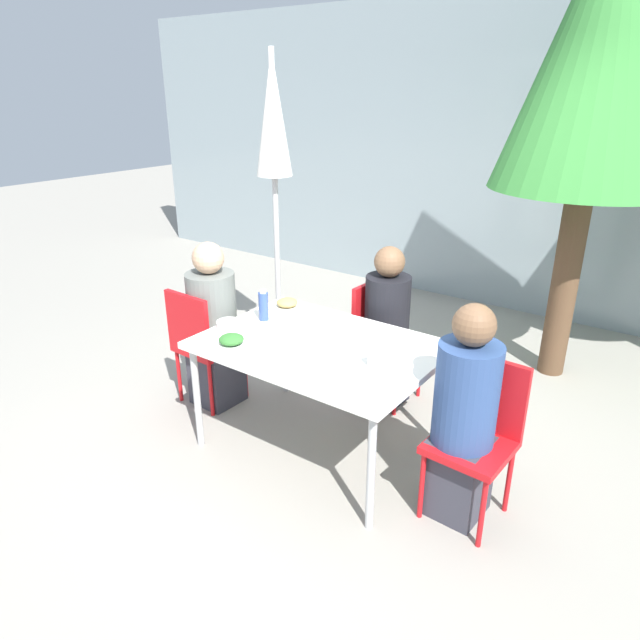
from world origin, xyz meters
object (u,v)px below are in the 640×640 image
person_right (464,419)px  salad_bowl (229,325)px  chair_far (380,332)px  bottle (263,306)px  chair_left (201,339)px  person_far (386,331)px  tree_behind_left (606,42)px  person_left (214,330)px  chair_right (478,427)px  closed_umbrella (274,143)px  drinking_cup (374,358)px

person_right → salad_bowl: person_right is taller
chair_far → bottle: bottle is taller
chair_left → chair_far: same height
person_right → chair_far: size_ratio=1.39×
person_far → tree_behind_left: bearing=147.2°
chair_far → salad_bowl: size_ratio=5.77×
person_left → chair_right: bearing=1.7°
person_far → chair_far: bearing=-122.0°
person_left → tree_behind_left: (1.86, 1.94, 1.86)m
person_left → closed_umbrella: bearing=99.0°
salad_bowl → chair_right: bearing=7.3°
person_right → bottle: bearing=-2.1°
person_right → chair_far: (-0.99, 0.85, -0.07)m
chair_far → chair_left: bearing=-45.6°
chair_left → person_right: size_ratio=0.72×
drinking_cup → salad_bowl: size_ratio=0.67×
person_left → salad_bowl: size_ratio=7.97×
person_right → drinking_cup: bearing=5.2°
chair_right → person_far: bearing=-33.7°
chair_far → person_left: bearing=-46.8°
person_right → drinking_cup: 0.57m
salad_bowl → chair_far: bearing=60.8°
person_right → person_far: person_right is taller
chair_far → drinking_cup: 1.03m
person_right → person_far: bearing=-38.2°
person_left → salad_bowl: bearing=-27.4°
bottle → tree_behind_left: bearing=53.0°
drinking_cup → tree_behind_left: tree_behind_left is taller
chair_left → chair_far: bearing=43.3°
chair_right → salad_bowl: chair_right is taller
person_left → salad_bowl: person_left is taller
person_far → closed_umbrella: size_ratio=0.48×
drinking_cup → closed_umbrella: bearing=147.6°
person_left → chair_far: size_ratio=1.38×
bottle → closed_umbrella: bearing=124.6°
drinking_cup → chair_left: bearing=179.3°
closed_umbrella → salad_bowl: size_ratio=16.04×
person_right → tree_behind_left: 2.74m
person_left → drinking_cup: person_left is taller
chair_left → person_left: person_left is taller
chair_right → person_right: size_ratio=0.72×
chair_left → closed_umbrella: bearing=95.2°
person_left → bottle: (0.43, 0.05, 0.26)m
bottle → drinking_cup: bearing=-9.1°
person_right → closed_umbrella: (-2.01, 0.92, 1.19)m
person_left → person_right: 1.90m
person_far → closed_umbrella: closed_umbrella is taller
chair_left → salad_bowl: chair_left is taller
person_left → bottle: bearing=8.5°
person_far → salad_bowl: 1.13m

